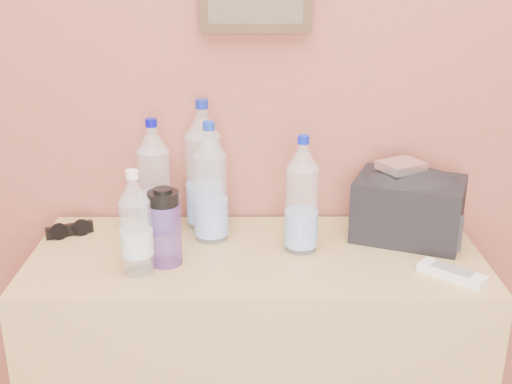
# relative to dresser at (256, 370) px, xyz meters

# --- Properties ---
(dresser) EXTENTS (1.18, 0.49, 0.74)m
(dresser) POSITION_rel_dresser_xyz_m (0.00, 0.00, 0.00)
(dresser) COLOR tan
(dresser) RESTS_ON ground
(pet_large_a) EXTENTS (0.09, 0.09, 0.33)m
(pet_large_a) POSITION_rel_dresser_xyz_m (-0.28, 0.15, 0.51)
(pet_large_a) COLOR #BDE2F4
(pet_large_a) RESTS_ON dresser
(pet_large_b) EXTENTS (0.09, 0.09, 0.33)m
(pet_large_b) POSITION_rel_dresser_xyz_m (-0.12, 0.09, 0.51)
(pet_large_b) COLOR white
(pet_large_b) RESTS_ON dresser
(pet_large_c) EXTENTS (0.10, 0.10, 0.37)m
(pet_large_c) POSITION_rel_dresser_xyz_m (-0.15, 0.19, 0.53)
(pet_large_c) COLOR silver
(pet_large_c) RESTS_ON dresser
(pet_large_d) EXTENTS (0.08, 0.08, 0.31)m
(pet_large_d) POSITION_rel_dresser_xyz_m (0.12, 0.02, 0.51)
(pet_large_d) COLOR silver
(pet_large_d) RESTS_ON dresser
(pet_small) EXTENTS (0.08, 0.08, 0.26)m
(pet_small) POSITION_rel_dresser_xyz_m (-0.29, -0.10, 0.48)
(pet_small) COLOR #CCEBF6
(pet_small) RESTS_ON dresser
(nalgene_bottle) EXTENTS (0.08, 0.08, 0.20)m
(nalgene_bottle) POSITION_rel_dresser_xyz_m (-0.23, -0.06, 0.47)
(nalgene_bottle) COLOR #5D3998
(nalgene_bottle) RESTS_ON dresser
(sunglasses) EXTENTS (0.14, 0.10, 0.03)m
(sunglasses) POSITION_rel_dresser_xyz_m (-0.52, 0.11, 0.38)
(sunglasses) COLOR black
(sunglasses) RESTS_ON dresser
(ac_remote) EXTENTS (0.16, 0.15, 0.02)m
(ac_remote) POSITION_rel_dresser_xyz_m (0.47, -0.14, 0.38)
(ac_remote) COLOR white
(ac_remote) RESTS_ON dresser
(toiletry_bag) EXTENTS (0.34, 0.29, 0.19)m
(toiletry_bag) POSITION_rel_dresser_xyz_m (0.42, 0.10, 0.46)
(toiletry_bag) COLOR black
(toiletry_bag) RESTS_ON dresser
(foil_packet) EXTENTS (0.14, 0.13, 0.02)m
(foil_packet) POSITION_rel_dresser_xyz_m (0.39, 0.11, 0.57)
(foil_packet) COLOR silver
(foil_packet) RESTS_ON toiletry_bag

